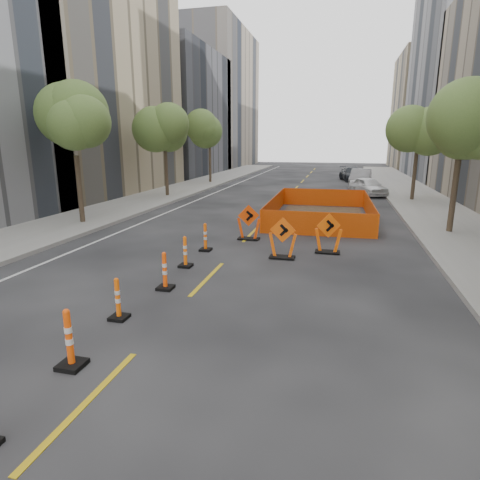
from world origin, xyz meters
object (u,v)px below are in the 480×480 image
(channelizer_2, at_px, (69,339))
(channelizer_4, at_px, (165,271))
(chevron_sign_right, at_px, (328,233))
(chevron_sign_left, at_px, (249,222))
(parked_car_far, at_px, (352,174))
(parked_car_near, at_px, (368,186))
(parked_car_mid, at_px, (361,178))
(channelizer_3, at_px, (118,299))
(chevron_sign_center, at_px, (283,238))
(channelizer_5, at_px, (185,252))
(channelizer_6, at_px, (205,237))

(channelizer_2, relative_size, channelizer_4, 1.06)
(chevron_sign_right, bearing_deg, chevron_sign_left, 136.18)
(chevron_sign_left, xyz_separation_m, parked_car_far, (4.67, 26.60, -0.04))
(parked_car_near, bearing_deg, parked_car_far, 69.87)
(channelizer_2, distance_m, channelizer_4, 4.04)
(parked_car_near, xyz_separation_m, parked_car_mid, (-0.32, 5.72, 0.11))
(channelizer_2, xyz_separation_m, channelizer_3, (-0.23, 2.02, -0.07))
(chevron_sign_center, height_order, parked_car_mid, parked_car_mid)
(channelizer_2, bearing_deg, parked_car_near, 75.66)
(channelizer_5, relative_size, parked_car_far, 0.21)
(chevron_sign_center, relative_size, chevron_sign_right, 0.99)
(channelizer_5, height_order, parked_car_near, parked_car_near)
(channelizer_2, distance_m, chevron_sign_left, 10.20)
(parked_car_near, bearing_deg, chevron_sign_left, -134.64)
(channelizer_6, relative_size, chevron_sign_center, 0.72)
(channelizer_3, height_order, channelizer_4, channelizer_4)
(chevron_sign_right, bearing_deg, channelizer_4, -153.27)
(channelizer_2, height_order, parked_car_mid, parked_car_mid)
(channelizer_3, distance_m, channelizer_5, 4.04)
(channelizer_2, xyz_separation_m, chevron_sign_center, (2.71, 7.78, 0.16))
(chevron_sign_center, relative_size, parked_car_far, 0.30)
(chevron_sign_center, bearing_deg, channelizer_3, -118.84)
(chevron_sign_center, relative_size, parked_car_near, 0.37)
(chevron_sign_left, height_order, parked_car_mid, parked_car_mid)
(channelizer_4, bearing_deg, channelizer_6, 92.92)
(channelizer_2, bearing_deg, chevron_sign_left, 84.46)
(channelizer_5, bearing_deg, parked_car_near, 71.00)
(chevron_sign_right, xyz_separation_m, parked_car_far, (1.43, 27.88, -0.04))
(channelizer_2, relative_size, chevron_sign_right, 0.77)
(chevron_sign_right, height_order, parked_car_far, chevron_sign_right)
(channelizer_2, distance_m, parked_car_far, 37.18)
(parked_car_near, bearing_deg, channelizer_6, -135.89)
(channelizer_2, bearing_deg, channelizer_6, 91.38)
(channelizer_5, height_order, chevron_sign_center, chevron_sign_center)
(channelizer_5, height_order, channelizer_6, channelizer_6)
(channelizer_2, relative_size, parked_car_mid, 0.24)
(channelizer_4, xyz_separation_m, parked_car_near, (6.56, 21.65, 0.13))
(chevron_sign_right, bearing_deg, parked_car_far, 64.93)
(chevron_sign_left, distance_m, parked_car_mid, 21.91)
(channelizer_3, relative_size, parked_car_near, 0.26)
(channelizer_2, relative_size, parked_car_far, 0.24)
(channelizer_4, relative_size, chevron_sign_left, 0.73)
(chevron_sign_center, xyz_separation_m, parked_car_mid, (3.54, 23.63, 0.05))
(chevron_sign_left, bearing_deg, channelizer_3, -121.05)
(chevron_sign_left, relative_size, chevron_sign_right, 0.99)
(channelizer_3, xyz_separation_m, channelizer_6, (0.04, 6.06, 0.02))
(chevron_sign_left, height_order, chevron_sign_right, chevron_sign_right)
(parked_car_near, bearing_deg, chevron_sign_right, -122.82)
(chevron_sign_center, height_order, chevron_sign_right, chevron_sign_right)
(channelizer_6, bearing_deg, parked_car_mid, 74.56)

